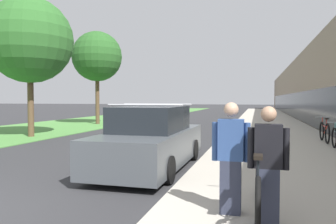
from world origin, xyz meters
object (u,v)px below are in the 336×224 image
cruiser_bike_farthest (324,132)px  street_tree_far (97,57)px  tandem_bicycle (258,186)px  person_bystander (231,158)px  parked_sedan_curbside (151,140)px  street_tree_near (30,40)px  person_rider (268,165)px

cruiser_bike_farthest → street_tree_far: (-13.47, 7.49, 4.25)m
tandem_bicycle → cruiser_bike_farthest: bearing=74.3°
person_bystander → cruiser_bike_farthest: size_ratio=0.88×
tandem_bicycle → parked_sedan_curbside: parked_sedan_curbside is taller
parked_sedan_curbside → street_tree_near: 9.93m
cruiser_bike_farthest → parked_sedan_curbside: 7.63m
person_bystander → street_tree_near: size_ratio=0.25×
person_rider → street_tree_near: 13.99m
parked_sedan_curbside → street_tree_near: (-7.62, 5.12, 3.79)m
person_bystander → cruiser_bike_farthest: 9.35m
person_rider → parked_sedan_curbside: person_rider is taller
person_rider → tandem_bicycle: bearing=110.6°
cruiser_bike_farthest → street_tree_near: 13.36m
tandem_bicycle → cruiser_bike_farthest: (2.48, 8.85, -0.01)m
person_rider → street_tree_near: (-10.39, 8.65, 3.60)m
tandem_bicycle → parked_sedan_curbside: 4.15m
street_tree_near → cruiser_bike_farthest: bearing=2.4°
tandem_bicycle → street_tree_far: size_ratio=0.41×
parked_sedan_curbside → street_tree_near: bearing=146.1°
tandem_bicycle → street_tree_far: street_tree_far is taller
cruiser_bike_farthest → parked_sedan_curbside: size_ratio=0.39×
person_bystander → street_tree_far: size_ratio=0.24×
parked_sedan_curbside → street_tree_far: (-8.34, 13.15, 4.07)m
cruiser_bike_farthest → parked_sedan_curbside: parked_sedan_curbside is taller
parked_sedan_curbside → street_tree_far: bearing=122.4°
parked_sedan_curbside → street_tree_near: size_ratio=0.72×
person_rider → person_bystander: (-0.50, 0.30, 0.02)m
tandem_bicycle → parked_sedan_curbside: (-2.65, 3.20, 0.18)m
street_tree_near → street_tree_far: size_ratio=0.99×
person_rider → street_tree_far: street_tree_far is taller
person_rider → parked_sedan_curbside: (-2.77, 3.53, -0.19)m
tandem_bicycle → cruiser_bike_farthest: tandem_bicycle is taller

